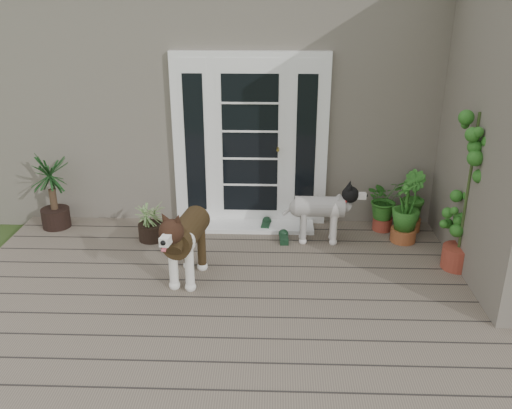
{
  "coord_description": "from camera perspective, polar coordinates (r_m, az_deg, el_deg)",
  "views": [
    {
      "loc": [
        0.09,
        -3.86,
        2.97
      ],
      "look_at": [
        -0.1,
        1.75,
        0.7
      ],
      "focal_mm": 38.05,
      "sensor_mm": 36.0,
      "label": 1
    }
  ],
  "objects": [
    {
      "name": "white_dog",
      "position": [
        6.43,
        6.65,
        -1.22
      ],
      "size": [
        0.79,
        0.35,
        0.65
      ],
      "primitive_type": null,
      "rotation": [
        0.0,
        0.0,
        -1.59
      ],
      "color": "silver",
      "rests_on": "deck"
    },
    {
      "name": "door_unit",
      "position": [
        6.7,
        -0.61,
        6.67
      ],
      "size": [
        1.9,
        0.14,
        2.15
      ],
      "primitive_type": "cube",
      "color": "white",
      "rests_on": "deck"
    },
    {
      "name": "sapling",
      "position": [
        5.98,
        21.36,
        1.29
      ],
      "size": [
        0.66,
        0.66,
        1.77
      ],
      "primitive_type": null,
      "rotation": [
        0.0,
        0.0,
        0.33
      ],
      "color": "#19571E",
      "rests_on": "deck"
    },
    {
      "name": "yucca",
      "position": [
        7.19,
        -20.65,
        1.32
      ],
      "size": [
        0.74,
        0.74,
        0.96
      ],
      "primitive_type": null,
      "rotation": [
        0.0,
        0.0,
        -0.13
      ],
      "color": "black",
      "rests_on": "deck"
    },
    {
      "name": "door_step",
      "position": [
        6.87,
        -0.65,
        -2.25
      ],
      "size": [
        1.6,
        0.4,
        0.05
      ],
      "primitive_type": "cube",
      "color": "white",
      "rests_on": "deck"
    },
    {
      "name": "deck",
      "position": [
        5.16,
        0.61,
        -12.32
      ],
      "size": [
        6.2,
        4.6,
        0.12
      ],
      "primitive_type": "cube",
      "color": "#6B5B4C",
      "rests_on": "ground"
    },
    {
      "name": "brindle_dog",
      "position": [
        5.59,
        -7.23,
        -4.22
      ],
      "size": [
        0.56,
        1.0,
        0.79
      ],
      "primitive_type": null,
      "rotation": [
        0.0,
        0.0,
        2.98
      ],
      "color": "#402E17",
      "rests_on": "deck"
    },
    {
      "name": "herb_a",
      "position": [
        6.89,
        13.28,
        -0.31
      ],
      "size": [
        0.62,
        0.62,
        0.6
      ],
      "primitive_type": "imported",
      "rotation": [
        0.0,
        0.0,
        0.44
      ],
      "color": "#185418",
      "rests_on": "deck"
    },
    {
      "name": "house_main",
      "position": [
        8.62,
        1.36,
        12.55
      ],
      "size": [
        7.4,
        4.0,
        3.1
      ],
      "primitive_type": "cube",
      "color": "#665E54",
      "rests_on": "ground"
    },
    {
      "name": "herb_c",
      "position": [
        6.64,
        15.39,
        -1.27
      ],
      "size": [
        0.53,
        0.53,
        0.62
      ],
      "primitive_type": "imported",
      "rotation": [
        0.0,
        0.0,
        4.31
      ],
      "color": "#1B5B1A",
      "rests_on": "deck"
    },
    {
      "name": "clog_right",
      "position": [
        6.52,
        2.94,
        -3.49
      ],
      "size": [
        0.15,
        0.31,
        0.09
      ],
      "primitive_type": null,
      "rotation": [
        0.0,
        0.0,
        0.04
      ],
      "color": "black",
      "rests_on": "deck"
    },
    {
      "name": "spider_plant",
      "position": [
        6.58,
        -11.03,
        -1.47
      ],
      "size": [
        0.53,
        0.53,
        0.55
      ],
      "primitive_type": null,
      "rotation": [
        0.0,
        0.0,
        0.04
      ],
      "color": "#6E8D57",
      "rests_on": "deck"
    },
    {
      "name": "clog_left",
      "position": [
        6.86,
        1.06,
        -2.12
      ],
      "size": [
        0.17,
        0.32,
        0.09
      ],
      "primitive_type": null,
      "rotation": [
        0.0,
        0.0,
        -0.11
      ],
      "color": "black",
      "rests_on": "deck"
    },
    {
      "name": "herb_b",
      "position": [
        6.98,
        15.96,
        -0.52
      ],
      "size": [
        0.46,
        0.46,
        0.55
      ],
      "primitive_type": "imported",
      "rotation": [
        0.0,
        0.0,
        1.86
      ],
      "color": "#17521A",
      "rests_on": "deck"
    }
  ]
}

